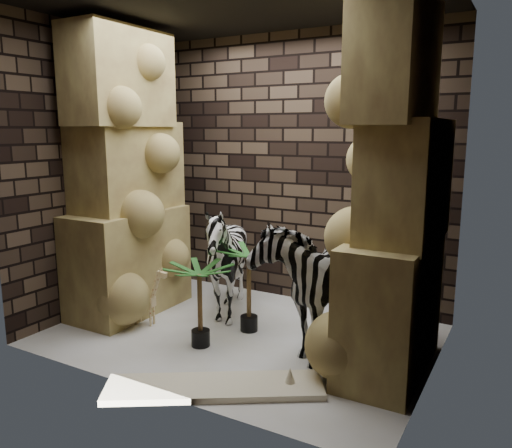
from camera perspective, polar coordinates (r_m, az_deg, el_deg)
The scene contains 14 objects.
floor at distance 4.95m, azimuth -1.80°, elevation -12.46°, with size 3.50×3.50×0.00m, color white.
ceiling at distance 4.67m, azimuth -2.03°, elevation 23.72°, with size 3.50×3.50×0.00m, color black.
wall_back at distance 5.68m, azimuth 4.69°, elevation 6.14°, with size 3.50×3.50×0.00m, color black.
wall_front at distance 3.57m, azimuth -12.38°, elevation 3.28°, with size 3.50×3.50×0.00m, color black.
wall_left at distance 5.68m, azimuth -17.26°, elevation 5.71°, with size 3.00×3.00×0.00m, color black.
wall_right at distance 3.96m, azimuth 20.31°, elevation 3.57°, with size 3.00×3.00×0.00m, color black.
rock_pillar_left at distance 5.43m, azimuth -14.70°, elevation 5.63°, with size 0.68×1.30×3.00m, color tan, non-canonical shape.
rock_pillar_right at distance 4.03m, azimuth 15.67°, elevation 3.94°, with size 0.58×1.25×3.00m, color tan, non-canonical shape.
zebra_right at distance 4.55m, azimuth 6.65°, elevation -4.99°, with size 0.66×1.22×1.44m, color white.
zebra_left at distance 5.21m, azimuth -3.43°, elevation -4.84°, with size 0.98×1.22×1.11m, color white.
giraffe_toy at distance 5.22m, azimuth -12.55°, elevation -7.83°, with size 0.32×0.11×0.62m, color beige, non-canonical shape.
palm_front at distance 4.90m, azimuth -0.81°, elevation -7.38°, with size 0.36×0.36×0.85m, color #1A4414, non-canonical shape.
palm_back at distance 4.60m, azimuth -6.39°, elevation -9.15°, with size 0.36×0.36×0.78m, color #1A4414, non-canonical shape.
surfboard at distance 4.01m, azimuth -4.75°, elevation -17.99°, with size 1.64×0.40×0.05m, color #F2E6C1.
Camera 1 is at (2.36, -3.89, 1.94)m, focal length 35.21 mm.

